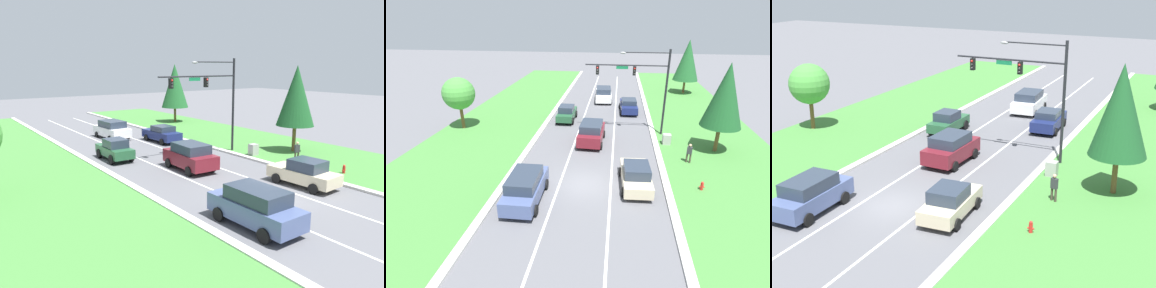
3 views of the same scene
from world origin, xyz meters
TOP-DOWN VIEW (x-y plane):
  - ground_plane at (0.00, 0.00)m, footprint 160.00×160.00m
  - curb_strip_right at (5.65, 0.00)m, footprint 0.50×90.00m
  - curb_strip_left at (-5.65, 0.00)m, footprint 0.50×90.00m
  - grass_verge_right at (10.90, 0.00)m, footprint 10.00×90.00m
  - grass_verge_left at (-10.90, 0.00)m, footprint 10.00×90.00m
  - lane_stripe_inner_left at (-1.80, 0.00)m, footprint 0.14×81.00m
  - lane_stripe_inner_right at (1.80, 0.00)m, footprint 0.14×81.00m
  - traffic_signal_mast at (4.29, 10.50)m, footprint 7.72×0.41m
  - burgundy_suv at (-0.26, 7.60)m, footprint 2.42×4.62m
  - champagne_sedan at (3.47, 0.24)m, footprint 2.27×4.59m
  - slate_blue_suv at (-3.53, -2.42)m, footprint 2.22×4.89m
  - white_suv at (0.07, 22.46)m, footprint 2.50×5.03m
  - navy_sedan at (3.37, 17.72)m, footprint 2.24×4.76m
  - forest_sedan at (-3.57, 13.57)m, footprint 1.96×4.16m
  - utility_cabinet at (6.61, 7.99)m, footprint 0.70×0.60m
  - pedestrian at (7.83, 4.38)m, footprint 0.43×0.34m
  - fire_hydrant at (7.91, 0.26)m, footprint 0.34×0.20m
  - conifer_near_right_tree at (11.81, 28.31)m, footprint 3.60×3.60m
  - oak_near_left_tree at (-13.86, 9.59)m, footprint 3.20×3.20m
  - conifer_far_right_tree at (10.61, 7.01)m, footprint 3.28×3.28m

SIDE VIEW (x-z plane):
  - ground_plane at x=0.00m, z-range 0.00..0.00m
  - lane_stripe_inner_left at x=-1.80m, z-range 0.00..0.01m
  - lane_stripe_inner_right at x=1.80m, z-range 0.00..0.01m
  - grass_verge_right at x=10.90m, z-range 0.00..0.08m
  - grass_verge_left at x=-10.90m, z-range 0.00..0.08m
  - curb_strip_right at x=5.65m, z-range 0.00..0.15m
  - curb_strip_left at x=-5.65m, z-range 0.00..0.15m
  - fire_hydrant at x=7.91m, z-range -0.01..0.69m
  - utility_cabinet at x=6.61m, z-range 0.00..1.03m
  - navy_sedan at x=3.37m, z-range 0.01..1.68m
  - champagne_sedan at x=3.47m, z-range -0.01..1.74m
  - forest_sedan at x=-3.57m, z-range 0.00..1.77m
  - pedestrian at x=7.83m, z-range 0.09..1.78m
  - white_suv at x=0.07m, z-range 0.02..1.91m
  - slate_blue_suv at x=-3.53m, z-range 0.04..1.99m
  - burgundy_suv at x=-0.26m, z-range 0.03..2.03m
  - oak_near_left_tree at x=-13.86m, z-range 1.05..6.39m
  - conifer_near_right_tree at x=11.81m, z-range 1.01..8.82m
  - conifer_far_right_tree at x=10.61m, z-range 1.18..8.82m
  - traffic_signal_mast at x=4.29m, z-range 1.34..9.53m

